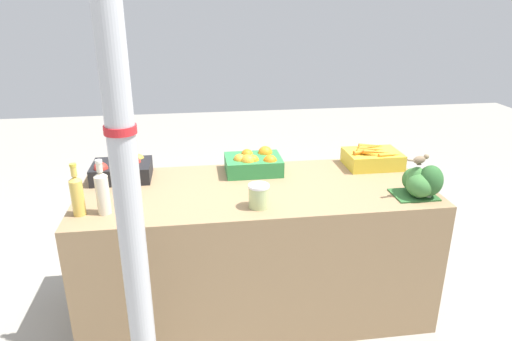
# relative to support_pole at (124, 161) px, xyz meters

# --- Properties ---
(ground_plane) EXTENTS (10.00, 10.00, 0.00)m
(ground_plane) POSITION_rel_support_pole_xyz_m (0.58, 0.70, -1.21)
(ground_plane) COLOR gray
(market_table) EXTENTS (1.93, 0.78, 0.78)m
(market_table) POSITION_rel_support_pole_xyz_m (0.58, 0.70, -0.82)
(market_table) COLOR #937551
(market_table) RESTS_ON ground_plane
(support_pole) EXTENTS (0.12, 0.12, 2.42)m
(support_pole) POSITION_rel_support_pole_xyz_m (0.00, 0.00, 0.00)
(support_pole) COLOR #B7BABF
(support_pole) RESTS_ON ground_plane
(apple_crate) EXTENTS (0.33, 0.25, 0.13)m
(apple_crate) POSITION_rel_support_pole_xyz_m (-0.17, 0.93, -0.37)
(apple_crate) COLOR black
(apple_crate) RESTS_ON market_table
(orange_crate) EXTENTS (0.33, 0.25, 0.14)m
(orange_crate) POSITION_rel_support_pole_xyz_m (0.60, 0.93, -0.37)
(orange_crate) COLOR #2D8442
(orange_crate) RESTS_ON market_table
(carrot_crate) EXTENTS (0.33, 0.25, 0.13)m
(carrot_crate) POSITION_rel_support_pole_xyz_m (1.34, 0.93, -0.38)
(carrot_crate) COLOR gold
(carrot_crate) RESTS_ON market_table
(broccoli_pile) EXTENTS (0.23, 0.20, 0.18)m
(broccoli_pile) POSITION_rel_support_pole_xyz_m (1.42, 0.46, -0.35)
(broccoli_pile) COLOR #2D602D
(broccoli_pile) RESTS_ON market_table
(juice_bottle_golden) EXTENTS (0.06, 0.06, 0.26)m
(juice_bottle_golden) POSITION_rel_support_pole_xyz_m (-0.31, 0.48, -0.32)
(juice_bottle_golden) COLOR gold
(juice_bottle_golden) RESTS_ON market_table
(juice_bottle_cloudy) EXTENTS (0.06, 0.06, 0.27)m
(juice_bottle_cloudy) POSITION_rel_support_pole_xyz_m (-0.19, 0.48, -0.32)
(juice_bottle_cloudy) COLOR beige
(juice_bottle_cloudy) RESTS_ON market_table
(pickle_jar) EXTENTS (0.11, 0.11, 0.12)m
(pickle_jar) POSITION_rel_support_pole_xyz_m (0.56, 0.45, -0.37)
(pickle_jar) COLOR #B2C684
(pickle_jar) RESTS_ON market_table
(sparrow_bird) EXTENTS (0.13, 0.05, 0.05)m
(sparrow_bird) POSITION_rel_support_pole_xyz_m (1.40, 0.46, -0.22)
(sparrow_bird) COLOR #4C3D2D
(sparrow_bird) RESTS_ON broccoli_pile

